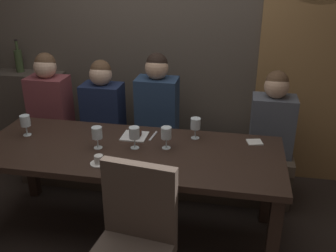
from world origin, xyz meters
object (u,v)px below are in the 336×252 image
at_px(diner_far_end, 157,103).
at_px(wine_bottle_pale_label, 19,60).
at_px(banquette_bench, 152,164).
at_px(espresso_cup, 99,161).
at_px(wine_glass_center_front, 134,134).
at_px(wine_glass_center_back, 195,125).
at_px(diner_redhead, 49,98).
at_px(chair_near_side, 133,238).
at_px(wine_glass_end_left, 166,134).
at_px(wine_glass_far_left, 97,133).
at_px(dessert_plate, 135,135).
at_px(dining_table, 130,160).
at_px(diner_near_end, 273,116).
at_px(wine_glass_near_right, 25,121).
at_px(diner_bearded, 103,103).
at_px(fork_on_table, 153,136).

xyz_separation_m(diner_far_end, wine_bottle_pale_label, (-1.49, 0.35, 0.23)).
xyz_separation_m(banquette_bench, espresso_cup, (-0.14, -0.95, 0.54)).
height_order(diner_far_end, wine_bottle_pale_label, diner_far_end).
bearing_deg(wine_bottle_pale_label, wine_glass_center_front, -35.05).
xyz_separation_m(wine_glass_center_back, espresso_cup, (-0.58, -0.52, -0.09)).
relative_size(diner_redhead, diner_far_end, 0.96).
bearing_deg(chair_near_side, wine_glass_end_left, 87.36).
height_order(banquette_bench, wine_bottle_pale_label, wine_bottle_pale_label).
relative_size(wine_glass_center_back, wine_glass_far_left, 1.00).
bearing_deg(wine_bottle_pale_label, dessert_plate, -30.81).
distance_m(wine_glass_center_back, wine_glass_center_front, 0.48).
bearing_deg(dining_table, wine_glass_center_front, 37.46).
bearing_deg(diner_far_end, diner_near_end, -0.97).
bearing_deg(espresso_cup, wine_glass_near_right, 154.98).
distance_m(chair_near_side, diner_near_end, 1.66).
relative_size(chair_near_side, wine_bottle_pale_label, 3.01).
xyz_separation_m(diner_bearded, wine_bottle_pale_label, (-0.99, 0.35, 0.27)).
height_order(dining_table, wine_glass_near_right, wine_glass_near_right).
height_order(diner_redhead, wine_glass_end_left, diner_redhead).
distance_m(diner_near_end, dessert_plate, 1.17).
bearing_deg(wine_glass_far_left, espresso_cup, -68.14).
bearing_deg(chair_near_side, diner_near_end, 59.95).
distance_m(wine_glass_near_right, dessert_plate, 0.85).
bearing_deg(wine_glass_center_back, diner_redhead, 163.76).
bearing_deg(fork_on_table, dining_table, -109.65).
xyz_separation_m(wine_glass_center_front, espresso_cup, (-0.17, -0.28, -0.09)).
relative_size(diner_bearded, wine_glass_center_back, 4.57).
distance_m(wine_glass_center_back, dessert_plate, 0.47).
bearing_deg(banquette_bench, wine_glass_center_front, -87.14).
distance_m(dining_table, espresso_cup, 0.31).
bearing_deg(dining_table, wine_bottle_pale_label, 143.66).
relative_size(diner_near_end, wine_glass_center_back, 4.48).
bearing_deg(wine_glass_center_back, wine_glass_end_left, -131.66).
bearing_deg(wine_bottle_pale_label, wine_glass_near_right, -58.82).
relative_size(wine_glass_end_left, wine_glass_far_left, 1.00).
distance_m(chair_near_side, espresso_cup, 0.63).
relative_size(wine_glass_far_left, dessert_plate, 0.86).
bearing_deg(chair_near_side, diner_bearded, 115.26).
distance_m(diner_redhead, diner_far_end, 1.01).
xyz_separation_m(banquette_bench, wine_glass_center_back, (0.44, -0.42, 0.62)).
bearing_deg(wine_glass_far_left, diner_near_end, 29.62).
height_order(dining_table, dessert_plate, dessert_plate).
bearing_deg(dining_table, dessert_plate, 94.31).
bearing_deg(diner_near_end, espresso_cup, -141.26).
relative_size(wine_glass_end_left, espresso_cup, 1.37).
bearing_deg(banquette_bench, espresso_cup, -98.31).
height_order(banquette_bench, fork_on_table, fork_on_table).
xyz_separation_m(chair_near_side, dessert_plate, (-0.24, 0.93, 0.20)).
relative_size(diner_bearded, diner_near_end, 1.02).
distance_m(chair_near_side, wine_glass_near_right, 1.37).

